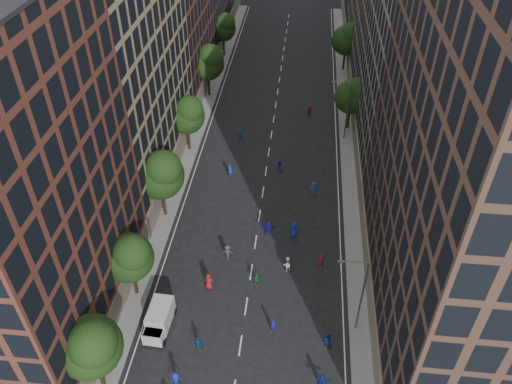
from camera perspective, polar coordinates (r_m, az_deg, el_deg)
ground at (r=69.94m, az=1.44°, el=4.36°), size 240.00×240.00×0.00m
sidewalk_left at (r=77.75m, az=-7.02°, el=8.03°), size 4.00×105.00×0.15m
sidewalk_right at (r=76.46m, az=10.99°, el=6.99°), size 4.00×105.00×0.15m
bldg_left_a at (r=44.23m, az=-27.07°, el=0.01°), size 14.00×22.00×30.00m
bldg_left_b at (r=61.62m, az=-17.31°, el=15.64°), size 14.00×26.00×34.00m
bldg_left_c at (r=82.94m, az=-11.33°, el=20.25°), size 14.00×20.00×28.00m
bldg_right_a at (r=41.74m, az=25.71°, el=3.26°), size 14.00×30.00×36.00m
bldg_right_b at (r=67.28m, az=19.09°, el=16.76°), size 14.00×28.00×33.00m
tree_left_0 at (r=42.74m, az=-18.35°, el=-16.34°), size 5.20×5.20×8.83m
tree_left_1 at (r=48.77m, az=-14.23°, el=-7.13°), size 4.80×4.80×8.21m
tree_left_2 at (r=56.69m, az=-10.82°, el=2.11°), size 5.60×5.60×9.45m
tree_left_3 at (r=68.25m, az=-7.85°, el=8.81°), size 5.00×5.00×8.58m
tree_left_4 at (r=81.99m, az=-5.47°, el=14.62°), size 5.40×5.40×9.08m
tree_left_5 at (r=96.71m, az=-3.70°, el=18.34°), size 4.80×4.80×8.33m
tree_right_a at (r=73.97m, az=11.02°, el=10.81°), size 5.00×5.00×8.39m
tree_right_b at (r=91.96m, az=10.44°, el=16.86°), size 5.20×5.20×8.83m
streetlamp_near at (r=45.83m, az=11.79°, el=-11.20°), size 2.64×0.22×9.06m
streetlamp_far at (r=71.60m, az=10.26°, el=9.48°), size 2.64×0.22×9.06m
cargo_van at (r=48.89m, az=-11.02°, el=-14.11°), size 2.29×4.51×2.35m
skater_1 at (r=48.21m, az=1.91°, el=-15.01°), size 0.67×0.54×1.58m
skater_2 at (r=47.70m, az=8.21°, el=-16.43°), size 0.97×0.88×1.61m
skater_3 at (r=45.70m, az=-9.14°, el=-20.38°), size 1.19×0.93×1.62m
skater_4 at (r=47.29m, az=-6.55°, el=-16.87°), size 1.05×0.70×1.65m
skater_5 at (r=45.54m, az=7.52°, el=-20.59°), size 1.46×0.69×1.51m
skater_6 at (r=51.51m, az=-5.42°, el=-10.15°), size 0.98×0.68×1.92m
skater_7 at (r=53.73m, az=7.39°, el=-7.85°), size 0.68×0.51×1.69m
skater_8 at (r=52.93m, az=3.56°, el=-8.27°), size 1.14×1.03×1.92m
skater_9 at (r=54.20m, az=-3.26°, el=-6.89°), size 1.18×0.68×1.82m
skater_10 at (r=51.63m, az=0.09°, el=-10.03°), size 0.98×0.54×1.58m
skater_11 at (r=56.75m, az=1.37°, el=-4.17°), size 1.76×0.60×1.89m
skater_12 at (r=56.69m, az=4.37°, el=-4.33°), size 0.96×0.64×1.93m
skater_13 at (r=65.35m, az=-3.00°, el=2.45°), size 0.70×0.50×1.77m
skater_14 at (r=66.27m, az=2.65°, el=2.97°), size 0.80×0.63×1.61m
skater_15 at (r=62.84m, az=6.63°, el=0.42°), size 1.15×0.78×1.66m
skater_16 at (r=72.01m, az=-1.81°, el=6.23°), size 0.95×0.51×1.55m
skater_17 at (r=78.84m, az=6.12°, el=9.17°), size 1.51×0.93×1.55m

